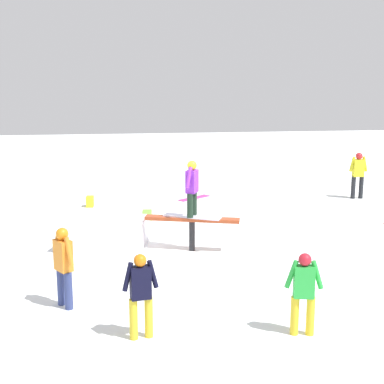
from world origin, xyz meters
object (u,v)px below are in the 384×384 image
(loose_snowboard_lime, at_px, (147,215))
(rail_feature, at_px, (192,223))
(bystander_orange, at_px, (64,263))
(bystander_black, at_px, (141,291))
(bystander_green, at_px, (304,290))
(main_rider_on_rail, at_px, (192,189))
(loose_snowboard_magenta, at_px, (194,198))
(bystander_yellow, at_px, (358,173))
(backpack_on_snow, at_px, (90,202))

(loose_snowboard_lime, bearing_deg, rail_feature, -162.23)
(bystander_orange, bearing_deg, loose_snowboard_lime, 130.79)
(rail_feature, bearing_deg, loose_snowboard_lime, 120.54)
(bystander_black, distance_m, bystander_orange, 1.86)
(bystander_green, xyz_separation_m, bystander_black, (-2.48, 0.26, 0.02))
(main_rider_on_rail, height_order, bystander_black, main_rider_on_rail)
(loose_snowboard_lime, height_order, loose_snowboard_magenta, same)
(loose_snowboard_magenta, bearing_deg, bystander_black, 39.89)
(rail_feature, distance_m, bystander_green, 4.61)
(loose_snowboard_lime, bearing_deg, bystander_green, -162.06)
(bystander_green, height_order, loose_snowboard_lime, bystander_green)
(main_rider_on_rail, bearing_deg, bystander_orange, -105.81)
(bystander_green, height_order, bystander_black, bystander_black)
(bystander_green, bearing_deg, main_rider_on_rail, -64.52)
(main_rider_on_rail, bearing_deg, loose_snowboard_magenta, 108.06)
(bystander_orange, xyz_separation_m, bystander_yellow, (9.11, 7.72, 0.08))
(bystander_black, relative_size, loose_snowboard_lime, 0.99)
(rail_feature, bearing_deg, bystander_yellow, 54.86)
(bystander_orange, xyz_separation_m, backpack_on_snow, (0.16, 7.81, -0.63))
(rail_feature, xyz_separation_m, bystander_yellow, (6.43, 4.87, 0.21))
(bystander_green, relative_size, bystander_yellow, 0.84)
(rail_feature, xyz_separation_m, bystander_green, (1.05, -4.49, 0.07))
(loose_snowboard_lime, bearing_deg, bystander_orange, 168.61)
(main_rider_on_rail, relative_size, bystander_yellow, 0.85)
(bystander_orange, height_order, loose_snowboard_magenta, bystander_orange)
(bystander_black, xyz_separation_m, loose_snowboard_lime, (0.62, 7.78, -0.75))
(main_rider_on_rail, xyz_separation_m, bystander_yellow, (6.43, 4.87, -0.58))
(bystander_black, distance_m, bystander_yellow, 12.02)
(backpack_on_snow, bearing_deg, rail_feature, -147.49)
(rail_feature, relative_size, main_rider_on_rail, 1.64)
(loose_snowboard_magenta, height_order, backpack_on_snow, backpack_on_snow)
(bystander_orange, bearing_deg, bystander_yellow, 97.38)
(loose_snowboard_magenta, bearing_deg, bystander_yellow, 134.65)
(bystander_yellow, distance_m, backpack_on_snow, 8.97)
(rail_feature, height_order, loose_snowboard_lime, rail_feature)
(bystander_orange, bearing_deg, main_rider_on_rail, 103.79)
(bystander_black, xyz_separation_m, bystander_yellow, (7.86, 9.10, 0.12))
(bystander_green, xyz_separation_m, bystander_yellow, (5.38, 9.36, 0.14))
(bystander_black, height_order, bystander_yellow, bystander_yellow)
(bystander_yellow, relative_size, loose_snowboard_lime, 1.15)
(bystander_green, relative_size, loose_snowboard_magenta, 1.03)
(bystander_yellow, bearing_deg, bystander_black, 53.44)
(main_rider_on_rail, bearing_deg, bystander_yellow, 64.67)
(main_rider_on_rail, bearing_deg, bystander_black, -81.24)
(rail_feature, height_order, loose_snowboard_magenta, rail_feature)
(backpack_on_snow, bearing_deg, main_rider_on_rail, -147.49)
(bystander_orange, height_order, backpack_on_snow, bystander_orange)
(rail_feature, xyz_separation_m, bystander_orange, (-2.68, -2.85, 0.13))
(loose_snowboard_lime, bearing_deg, main_rider_on_rail, -162.23)
(bystander_orange, height_order, bystander_yellow, bystander_yellow)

